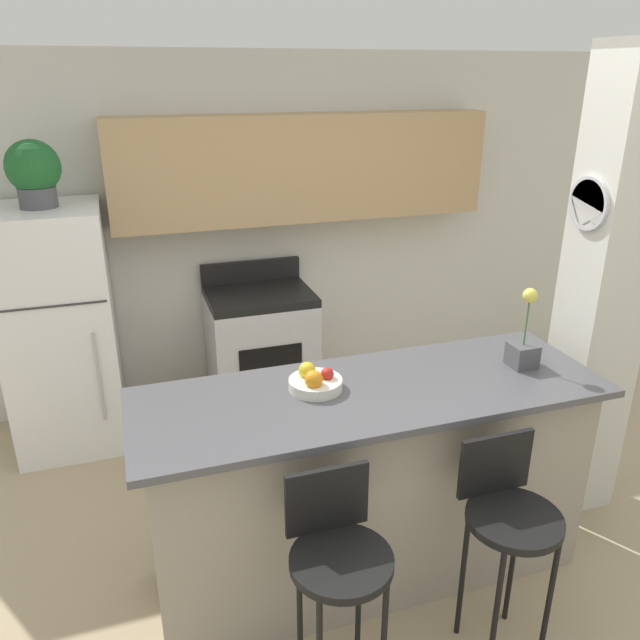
{
  "coord_description": "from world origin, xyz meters",
  "views": [
    {
      "loc": [
        -1.02,
        -2.33,
        2.4
      ],
      "look_at": [
        0.0,
        0.77,
        1.1
      ],
      "focal_mm": 35.0,
      "sensor_mm": 36.0,
      "label": 1
    }
  ],
  "objects_px": {
    "bar_stool_right": "(508,518)",
    "orchid_vase": "(523,345)",
    "bar_stool_left": "(338,559)",
    "trash_bin": "(160,418)",
    "refrigerator": "(60,330)",
    "potted_plant_on_fridge": "(34,172)",
    "stove_range": "(261,348)",
    "fruit_bowl": "(315,381)"
  },
  "relations": [
    {
      "from": "bar_stool_right",
      "to": "fruit_bowl",
      "type": "height_order",
      "value": "fruit_bowl"
    },
    {
      "from": "stove_range",
      "to": "bar_stool_right",
      "type": "bearing_deg",
      "value": -79.04
    },
    {
      "from": "stove_range",
      "to": "bar_stool_left",
      "type": "xyz_separation_m",
      "value": [
        -0.27,
        -2.46,
        0.22
      ]
    },
    {
      "from": "refrigerator",
      "to": "bar_stool_left",
      "type": "height_order",
      "value": "refrigerator"
    },
    {
      "from": "bar_stool_right",
      "to": "orchid_vase",
      "type": "xyz_separation_m",
      "value": [
        0.42,
        0.59,
        0.47
      ]
    },
    {
      "from": "bar_stool_right",
      "to": "potted_plant_on_fridge",
      "type": "relative_size",
      "value": 2.48
    },
    {
      "from": "refrigerator",
      "to": "fruit_bowl",
      "type": "distance_m",
      "value": 2.12
    },
    {
      "from": "potted_plant_on_fridge",
      "to": "refrigerator",
      "type": "bearing_deg",
      "value": -64.48
    },
    {
      "from": "fruit_bowl",
      "to": "stove_range",
      "type": "bearing_deg",
      "value": 85.31
    },
    {
      "from": "bar_stool_left",
      "to": "potted_plant_on_fridge",
      "type": "bearing_deg",
      "value": 114.48
    },
    {
      "from": "stove_range",
      "to": "fruit_bowl",
      "type": "xyz_separation_m",
      "value": [
        -0.15,
        -1.79,
        0.63
      ]
    },
    {
      "from": "bar_stool_left",
      "to": "trash_bin",
      "type": "bearing_deg",
      "value": 103.85
    },
    {
      "from": "bar_stool_left",
      "to": "trash_bin",
      "type": "relative_size",
      "value": 2.65
    },
    {
      "from": "refrigerator",
      "to": "bar_stool_right",
      "type": "distance_m",
      "value": 3.02
    },
    {
      "from": "refrigerator",
      "to": "bar_stool_left",
      "type": "relative_size",
      "value": 1.62
    },
    {
      "from": "bar_stool_right",
      "to": "fruit_bowl",
      "type": "xyz_separation_m",
      "value": [
        -0.62,
        0.67,
        0.4
      ]
    },
    {
      "from": "potted_plant_on_fridge",
      "to": "trash_bin",
      "type": "relative_size",
      "value": 1.07
    },
    {
      "from": "stove_range",
      "to": "orchid_vase",
      "type": "distance_m",
      "value": 2.19
    },
    {
      "from": "stove_range",
      "to": "potted_plant_on_fridge",
      "type": "bearing_deg",
      "value": -177.07
    },
    {
      "from": "refrigerator",
      "to": "trash_bin",
      "type": "height_order",
      "value": "refrigerator"
    },
    {
      "from": "potted_plant_on_fridge",
      "to": "fruit_bowl",
      "type": "bearing_deg",
      "value": -54.73
    },
    {
      "from": "bar_stool_right",
      "to": "orchid_vase",
      "type": "relative_size",
      "value": 2.49
    },
    {
      "from": "stove_range",
      "to": "orchid_vase",
      "type": "relative_size",
      "value": 2.65
    },
    {
      "from": "bar_stool_left",
      "to": "orchid_vase",
      "type": "height_order",
      "value": "orchid_vase"
    },
    {
      "from": "stove_range",
      "to": "potted_plant_on_fridge",
      "type": "height_order",
      "value": "potted_plant_on_fridge"
    },
    {
      "from": "potted_plant_on_fridge",
      "to": "orchid_vase",
      "type": "relative_size",
      "value": 1.0
    },
    {
      "from": "orchid_vase",
      "to": "potted_plant_on_fridge",
      "type": "bearing_deg",
      "value": 141.5
    },
    {
      "from": "bar_stool_right",
      "to": "trash_bin",
      "type": "distance_m",
      "value": 2.54
    },
    {
      "from": "stove_range",
      "to": "trash_bin",
      "type": "xyz_separation_m",
      "value": [
        -0.8,
        -0.32,
        -0.27
      ]
    },
    {
      "from": "refrigerator",
      "to": "trash_bin",
      "type": "distance_m",
      "value": 0.88
    },
    {
      "from": "trash_bin",
      "to": "stove_range",
      "type": "bearing_deg",
      "value": 22.07
    },
    {
      "from": "refrigerator",
      "to": "fruit_bowl",
      "type": "relative_size",
      "value": 6.6
    },
    {
      "from": "refrigerator",
      "to": "orchid_vase",
      "type": "bearing_deg",
      "value": -38.5
    },
    {
      "from": "bar_stool_left",
      "to": "refrigerator",
      "type": "bearing_deg",
      "value": 114.48
    },
    {
      "from": "bar_stool_left",
      "to": "fruit_bowl",
      "type": "relative_size",
      "value": 4.07
    },
    {
      "from": "refrigerator",
      "to": "bar_stool_left",
      "type": "xyz_separation_m",
      "value": [
        1.09,
        -2.39,
        -0.13
      ]
    },
    {
      "from": "bar_stool_left",
      "to": "orchid_vase",
      "type": "distance_m",
      "value": 1.4
    },
    {
      "from": "fruit_bowl",
      "to": "trash_bin",
      "type": "relative_size",
      "value": 0.65
    },
    {
      "from": "fruit_bowl",
      "to": "trash_bin",
      "type": "bearing_deg",
      "value": 114.05
    },
    {
      "from": "bar_stool_left",
      "to": "potted_plant_on_fridge",
      "type": "xyz_separation_m",
      "value": [
        -1.09,
        2.39,
        1.16
      ]
    },
    {
      "from": "bar_stool_left",
      "to": "orchid_vase",
      "type": "relative_size",
      "value": 2.49
    },
    {
      "from": "stove_range",
      "to": "trash_bin",
      "type": "height_order",
      "value": "stove_range"
    }
  ]
}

